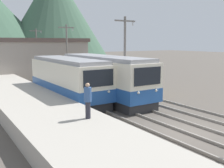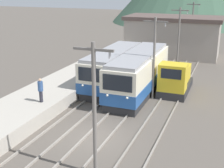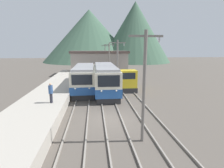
# 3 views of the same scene
# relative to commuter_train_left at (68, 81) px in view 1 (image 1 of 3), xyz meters

# --- Properties ---
(ground_plane) EXTENTS (200.00, 200.00, 0.00)m
(ground_plane) POSITION_rel_commuter_train_left_xyz_m (2.60, -10.28, -1.64)
(ground_plane) COLOR #564F47
(platform_left) EXTENTS (4.50, 54.00, 1.02)m
(platform_left) POSITION_rel_commuter_train_left_xyz_m (-3.65, -10.28, -1.14)
(platform_left) COLOR #ADA599
(platform_left) RESTS_ON ground
(track_left) EXTENTS (1.54, 60.00, 0.14)m
(track_left) POSITION_rel_commuter_train_left_xyz_m (0.00, -10.28, -1.57)
(track_left) COLOR gray
(track_left) RESTS_ON ground
(track_center) EXTENTS (1.54, 60.00, 0.14)m
(track_center) POSITION_rel_commuter_train_left_xyz_m (2.80, -10.28, -1.57)
(track_center) COLOR gray
(track_center) RESTS_ON ground
(track_right) EXTENTS (1.54, 60.00, 0.14)m
(track_right) POSITION_rel_commuter_train_left_xyz_m (5.80, -10.28, -1.57)
(track_right) COLOR gray
(track_right) RESTS_ON ground
(commuter_train_left) EXTENTS (2.84, 10.18, 3.53)m
(commuter_train_left) POSITION_rel_commuter_train_left_xyz_m (0.00, 0.00, 0.00)
(commuter_train_left) COLOR #28282B
(commuter_train_left) RESTS_ON ground
(commuter_train_center) EXTENTS (2.84, 11.28, 3.68)m
(commuter_train_center) POSITION_rel_commuter_train_left_xyz_m (2.80, -1.06, 0.06)
(commuter_train_center) COLOR #28282B
(commuter_train_center) RESTS_ON ground
(shunting_locomotive) EXTENTS (2.40, 5.45, 3.00)m
(shunting_locomotive) POSITION_rel_commuter_train_left_xyz_m (5.80, 0.34, -0.44)
(shunting_locomotive) COLOR #28282B
(shunting_locomotive) RESTS_ON ground
(catenary_mast_mid) EXTENTS (2.00, 0.20, 6.86)m
(catenary_mast_mid) POSITION_rel_commuter_train_left_xyz_m (4.31, -1.96, 2.10)
(catenary_mast_mid) COLOR slate
(catenary_mast_mid) RESTS_ON ground
(catenary_mast_far) EXTENTS (2.00, 0.20, 6.86)m
(catenary_mast_far) POSITION_rel_commuter_train_left_xyz_m (4.31, 10.00, 2.10)
(catenary_mast_far) COLOR slate
(catenary_mast_far) RESTS_ON ground
(catenary_mast_distant) EXTENTS (2.00, 0.20, 6.86)m
(catenary_mast_distant) POSITION_rel_commuter_train_left_xyz_m (4.31, 21.95, 2.10)
(catenary_mast_distant) COLOR slate
(catenary_mast_distant) RESTS_ON ground
(person_on_platform) EXTENTS (0.38, 0.38, 1.81)m
(person_on_platform) POSITION_rel_commuter_train_left_xyz_m (-2.55, -8.34, 0.36)
(person_on_platform) COLOR #282833
(person_on_platform) RESTS_ON platform_left
(station_building) EXTENTS (12.60, 6.30, 5.30)m
(station_building) POSITION_rel_commuter_train_left_xyz_m (2.61, 15.72, 1.03)
(station_building) COLOR gray
(station_building) RESTS_ON ground
(mountain_backdrop) EXTENTS (55.20, 41.67, 25.08)m
(mountain_backdrop) POSITION_rel_commuter_train_left_xyz_m (6.92, 55.89, 10.14)
(mountain_backdrop) COLOR #3D5B47
(mountain_backdrop) RESTS_ON ground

